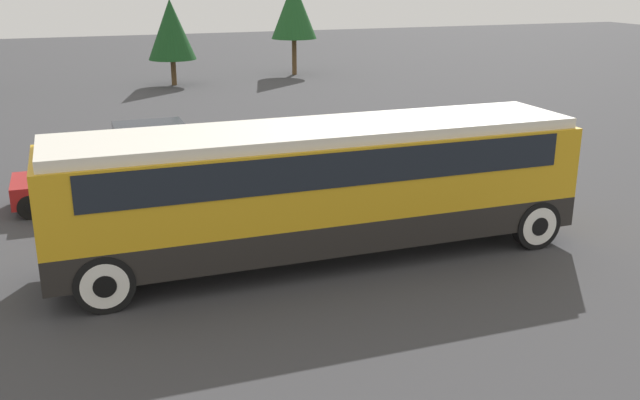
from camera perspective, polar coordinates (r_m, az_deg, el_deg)
name	(u,v)px	position (r m, az deg, el deg)	size (l,w,h in m)	color
ground_plane	(320,257)	(15.72, 0.00, -4.59)	(120.00, 120.00, 0.00)	#38383A
tour_bus	(324,179)	(15.16, 0.34, 1.71)	(11.36, 2.57, 2.94)	black
parked_car_near	(97,179)	(20.10, -17.39, 1.63)	(4.40, 1.87, 1.34)	maroon
parked_car_mid	(154,145)	(23.35, -13.12, 4.31)	(4.15, 1.83, 1.43)	#BCBCC1
tree_left	(171,30)	(40.36, -11.83, 13.21)	(2.59, 2.59, 4.61)	brown
tree_center	(294,10)	(43.76, -2.11, 14.97)	(2.72, 2.72, 5.53)	brown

